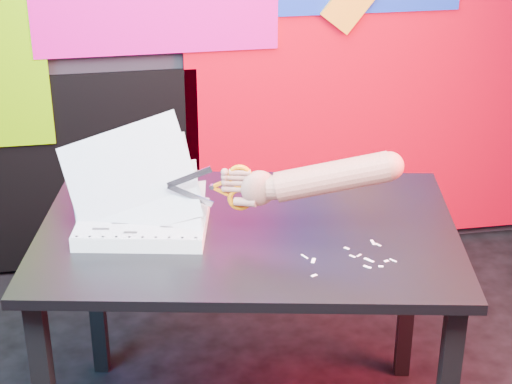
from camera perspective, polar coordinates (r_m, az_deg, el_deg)
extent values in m
cube|color=#BD0015|center=(3.61, 8.03, 8.37)|extent=(1.60, 0.02, 1.60)
cube|color=black|center=(3.60, -14.13, 1.01)|extent=(1.30, 0.02, 0.85)
cube|color=black|center=(2.98, -10.69, -5.92)|extent=(0.06, 0.06, 0.72)
cube|color=black|center=(2.96, 10.13, -6.14)|extent=(0.06, 0.06, 0.72)
cube|color=black|center=(2.45, -0.54, -2.70)|extent=(1.32, 1.00, 0.03)
cube|color=white|center=(2.43, -7.55, -2.14)|extent=(0.40, 0.33, 0.04)
cube|color=white|center=(2.42, -7.58, -1.68)|extent=(0.40, 0.33, 0.00)
cube|color=white|center=(2.42, -7.58, -1.58)|extent=(0.38, 0.31, 0.11)
cube|color=white|center=(2.42, -7.87, -0.93)|extent=(0.35, 0.27, 0.19)
cube|color=white|center=(2.42, -8.19, 0.21)|extent=(0.37, 0.21, 0.27)
cube|color=white|center=(2.41, -8.50, 1.31)|extent=(0.39, 0.15, 0.31)
cylinder|color=black|center=(2.35, -11.88, -2.91)|extent=(0.01, 0.01, 0.00)
cylinder|color=black|center=(2.34, -11.03, -2.93)|extent=(0.01, 0.01, 0.00)
cylinder|color=black|center=(2.33, -10.17, -2.95)|extent=(0.01, 0.01, 0.00)
cylinder|color=black|center=(2.33, -9.31, -2.96)|extent=(0.01, 0.01, 0.00)
cylinder|color=black|center=(2.32, -8.44, -2.98)|extent=(0.01, 0.01, 0.00)
cylinder|color=black|center=(2.31, -7.57, -3.00)|extent=(0.01, 0.01, 0.00)
cylinder|color=black|center=(2.31, -6.69, -3.01)|extent=(0.01, 0.01, 0.00)
cylinder|color=black|center=(2.31, -5.81, -3.03)|extent=(0.01, 0.01, 0.00)
cylinder|color=black|center=(2.30, -4.93, -3.04)|extent=(0.01, 0.01, 0.00)
cylinder|color=black|center=(2.30, -4.04, -3.06)|extent=(0.01, 0.01, 0.00)
cylinder|color=black|center=(2.56, -10.75, -0.40)|extent=(0.01, 0.01, 0.00)
cylinder|color=black|center=(2.55, -9.97, -0.41)|extent=(0.01, 0.01, 0.00)
cylinder|color=black|center=(2.54, -9.18, -0.42)|extent=(0.01, 0.01, 0.00)
cylinder|color=black|center=(2.54, -8.39, -0.42)|extent=(0.01, 0.01, 0.00)
cylinder|color=black|center=(2.53, -7.59, -0.43)|extent=(0.01, 0.01, 0.00)
cylinder|color=black|center=(2.53, -6.79, -0.44)|extent=(0.01, 0.01, 0.00)
cylinder|color=black|center=(2.52, -5.99, -0.45)|extent=(0.01, 0.01, 0.00)
cylinder|color=black|center=(2.52, -5.18, -0.46)|extent=(0.01, 0.01, 0.00)
cylinder|color=black|center=(2.51, -4.37, -0.47)|extent=(0.01, 0.01, 0.00)
cylinder|color=black|center=(2.51, -3.56, -0.48)|extent=(0.01, 0.01, 0.00)
cube|color=black|center=(2.48, -9.36, -1.13)|extent=(0.07, 0.02, 0.00)
cube|color=black|center=(2.44, -7.05, -1.36)|extent=(0.05, 0.02, 0.00)
cube|color=black|center=(2.40, -8.60, -2.04)|extent=(0.09, 0.03, 0.00)
cube|color=black|center=(2.36, -5.97, -2.29)|extent=(0.04, 0.02, 0.00)
cube|color=black|center=(2.37, -10.31, -2.43)|extent=(0.05, 0.02, 0.00)
cube|color=black|center=(2.48, -6.26, -0.89)|extent=(0.06, 0.02, 0.00)
cube|color=black|center=(2.34, -8.37, -2.68)|extent=(0.04, 0.02, 0.00)
cube|color=silver|center=(2.34, -4.46, 0.99)|extent=(0.13, 0.03, 0.07)
cube|color=silver|center=(2.37, -4.41, -0.20)|extent=(0.13, 0.03, 0.07)
cylinder|color=silver|center=(2.35, -2.96, 0.34)|extent=(0.02, 0.01, 0.01)
cube|color=#D56B08|center=(2.35, -2.41, 0.09)|extent=(0.05, 0.02, 0.03)
cube|color=#D56B08|center=(2.34, -2.42, 0.57)|extent=(0.05, 0.02, 0.03)
torus|color=#D56B08|center=(2.33, -1.08, 1.04)|extent=(0.07, 0.03, 0.07)
torus|color=#D56B08|center=(2.35, -1.07, -0.46)|extent=(0.07, 0.03, 0.07)
ellipsoid|color=#B06456|center=(2.34, 0.18, 0.25)|extent=(0.10, 0.06, 0.10)
cylinder|color=#B06456|center=(2.34, -1.08, 0.19)|extent=(0.08, 0.04, 0.02)
cylinder|color=#B06456|center=(2.33, -1.08, 0.61)|extent=(0.07, 0.04, 0.02)
cylinder|color=#B06456|center=(2.33, -1.08, 0.98)|extent=(0.07, 0.03, 0.02)
cylinder|color=#B06456|center=(2.32, -1.09, 1.30)|extent=(0.06, 0.03, 0.02)
cylinder|color=#B06456|center=(2.34, -0.72, -0.68)|extent=(0.07, 0.05, 0.03)
cylinder|color=#B06456|center=(2.33, 1.40, 0.30)|extent=(0.07, 0.08, 0.07)
cylinder|color=#B06456|center=(2.31, 5.13, 1.01)|extent=(0.33, 0.16, 0.16)
sphere|color=#B06456|center=(2.31, 8.90, 1.72)|extent=(0.08, 0.08, 0.08)
cube|color=white|center=(2.29, 7.54, -4.52)|extent=(0.02, 0.03, 0.00)
cube|color=white|center=(2.27, 8.32, -4.93)|extent=(0.01, 0.01, 0.00)
cube|color=white|center=(2.29, 3.26, -4.32)|extent=(0.02, 0.03, 0.00)
cube|color=white|center=(2.21, 3.89, -5.58)|extent=(0.02, 0.01, 0.00)
cube|color=white|center=(2.30, 8.69, -4.57)|extent=(0.01, 0.01, 0.00)
cube|color=white|center=(2.34, 6.07, -3.75)|extent=(0.02, 0.02, 0.00)
cube|color=white|center=(2.38, 7.80, -3.34)|extent=(0.01, 0.03, 0.00)
cube|color=white|center=(2.26, 7.43, -4.97)|extent=(0.02, 0.02, 0.00)
cube|color=white|center=(2.28, 3.85, -4.59)|extent=(0.02, 0.03, 0.00)
cube|color=white|center=(2.31, 6.44, -4.28)|extent=(0.02, 0.02, 0.00)
cube|color=white|center=(2.37, 8.14, -3.50)|extent=(0.02, 0.02, 0.00)
cube|color=white|center=(2.31, 6.89, -4.21)|extent=(0.02, 0.01, 0.00)
cube|color=white|center=(2.30, 9.14, -4.52)|extent=(0.02, 0.02, 0.00)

